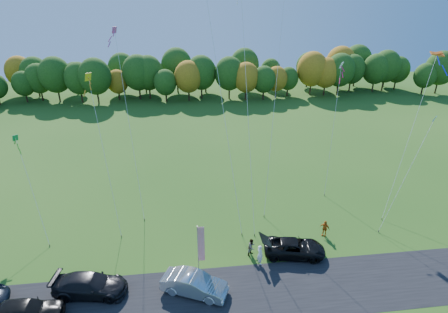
{
  "coord_description": "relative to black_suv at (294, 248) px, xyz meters",
  "views": [
    {
      "loc": [
        -3.63,
        -23.75,
        20.36
      ],
      "look_at": [
        0.0,
        6.0,
        7.0
      ],
      "focal_mm": 28.0,
      "sensor_mm": 36.0,
      "label": 1
    }
  ],
  "objects": [
    {
      "name": "kite_parafoil_orange",
      "position": [
        0.74,
        11.59,
        12.9
      ],
      "size": [
        5.63,
        11.56,
        27.54
      ],
      "color": "#4C3F33",
      "rests_on": "ground"
    },
    {
      "name": "kite_delta_blue",
      "position": [
        -5.79,
        8.75,
        14.22
      ],
      "size": [
        4.8,
        11.8,
        30.68
      ],
      "color": "#4C3F33",
      "rests_on": "ground"
    },
    {
      "name": "person_tailgate_a",
      "position": [
        -3.24,
        -0.75,
        0.18
      ],
      "size": [
        0.66,
        0.79,
        1.84
      ],
      "primitive_type": "imported",
      "rotation": [
        0.0,
        0.0,
        1.96
      ],
      "color": "white",
      "rests_on": "ground"
    },
    {
      "name": "person_east",
      "position": [
        3.64,
        2.31,
        0.08
      ],
      "size": [
        0.97,
        0.93,
        1.62
      ],
      "primitive_type": "imported",
      "rotation": [
        0.0,
        0.0,
        -0.74
      ],
      "color": "#C05912",
      "rests_on": "ground"
    },
    {
      "name": "kite_delta_red",
      "position": [
        -3.19,
        7.76,
        12.91
      ],
      "size": [
        2.48,
        9.48,
        25.21
      ],
      "color": "#4C3F33",
      "rests_on": "ground"
    },
    {
      "name": "kite_diamond_pink",
      "position": [
        -14.47,
        10.6,
        8.27
      ],
      "size": [
        2.52,
        7.89,
        18.39
      ],
      "color": "#4C3F33",
      "rests_on": "ground"
    },
    {
      "name": "black_suv",
      "position": [
        0.0,
        0.0,
        0.0
      ],
      "size": [
        5.66,
        3.41,
        1.47
      ],
      "primitive_type": "imported",
      "rotation": [
        0.0,
        0.0,
        1.38
      ],
      "color": "black",
      "rests_on": "ground"
    },
    {
      "name": "dark_truck_a",
      "position": [
        -16.66,
        -2.43,
        0.07
      ],
      "size": [
        5.8,
        3.07,
        1.6
      ],
      "primitive_type": "imported",
      "rotation": [
        0.0,
        0.0,
        1.42
      ],
      "color": "black",
      "rests_on": "ground"
    },
    {
      "name": "person_tailgate_b",
      "position": [
        -3.71,
        0.47,
        0.06
      ],
      "size": [
        0.97,
        0.98,
        1.59
      ],
      "primitive_type": "imported",
      "rotation": [
        0.0,
        0.0,
        0.81
      ],
      "color": "gray",
      "rests_on": "ground"
    },
    {
      "name": "kite_diamond_yellow",
      "position": [
        -16.48,
        7.12,
        6.43
      ],
      "size": [
        2.8,
        6.1,
        14.79
      ],
      "color": "#4C3F33",
      "rests_on": "ground"
    },
    {
      "name": "kite_diamond_blue_low",
      "position": [
        11.64,
        3.55,
        4.52
      ],
      "size": [
        5.56,
        3.21,
        10.86
      ],
      "color": "#4C3F33",
      "rests_on": "ground"
    },
    {
      "name": "dark_truck_b",
      "position": [
        -20.57,
        -4.61,
        0.15
      ],
      "size": [
        5.24,
        2.16,
        1.78
      ],
      "primitive_type": "imported",
      "rotation": [
        0.0,
        0.0,
        1.58
      ],
      "color": "black",
      "rests_on": "ground"
    },
    {
      "name": "kite_diamond_white",
      "position": [
        7.62,
        11.74,
        6.39
      ],
      "size": [
        2.72,
        5.16,
        14.59
      ],
      "color": "#4C3F33",
      "rests_on": "ground"
    },
    {
      "name": "kite_diamond_green",
      "position": [
        -23.5,
        7.0,
        3.5
      ],
      "size": [
        4.21,
        7.01,
        8.93
      ],
      "color": "#4C3F33",
      "rests_on": "ground"
    },
    {
      "name": "silver_sedan",
      "position": [
        -8.84,
        -3.33,
        0.09
      ],
      "size": [
        5.31,
        3.63,
        1.66
      ],
      "primitive_type": "imported",
      "rotation": [
        0.0,
        0.0,
        1.16
      ],
      "color": "silver",
      "rests_on": "ground"
    },
    {
      "name": "kite_parafoil_rainbow",
      "position": [
        14.31,
        7.88,
        7.01
      ],
      "size": [
        9.06,
        8.05,
        15.82
      ],
      "color": "#4C3F33",
      "rests_on": "ground"
    },
    {
      "name": "ground",
      "position": [
        -5.43,
        0.17,
        -0.74
      ],
      "size": [
        160.0,
        160.0,
        0.0
      ],
      "primitive_type": "plane",
      "color": "#224E14"
    },
    {
      "name": "tree_line",
      "position": [
        -5.43,
        55.17,
        -0.74
      ],
      "size": [
        116.0,
        12.0,
        10.0
      ],
      "primitive_type": null,
      "color": "#1E4711",
      "rests_on": "ground"
    },
    {
      "name": "asphalt_strip",
      "position": [
        -5.43,
        -3.83,
        -0.73
      ],
      "size": [
        90.0,
        6.0,
        0.01
      ],
      "primitive_type": "cube",
      "color": "black",
      "rests_on": "ground"
    },
    {
      "name": "feather_flag",
      "position": [
        -8.19,
        -0.92,
        1.94
      ],
      "size": [
        0.57,
        0.08,
        4.36
      ],
      "color": "#999999",
      "rests_on": "ground"
    }
  ]
}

